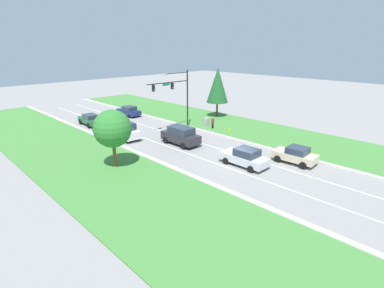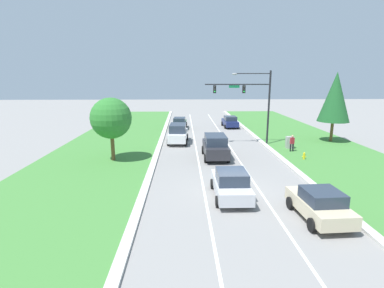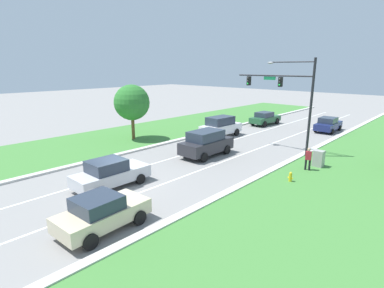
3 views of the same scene
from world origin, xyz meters
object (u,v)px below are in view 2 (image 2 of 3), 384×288
at_px(traffic_signal_mast, 251,96).
at_px(navy_sedan, 230,122).
at_px(charcoal_suv, 215,146).
at_px(pedestrian, 292,143).
at_px(fire_hydrant, 304,156).
at_px(forest_sedan, 180,123).
at_px(champagne_sedan, 320,204).
at_px(white_suv, 178,133).
at_px(oak_near_left_tree, 111,118).
at_px(silver_sedan, 231,184).
at_px(conifer_near_right_tree, 335,97).
at_px(utility_cabinet, 290,143).

bearing_deg(traffic_signal_mast, navy_sedan, 91.58).
relative_size(charcoal_suv, pedestrian, 2.87).
bearing_deg(fire_hydrant, forest_sedan, 124.08).
bearing_deg(pedestrian, charcoal_suv, 3.39).
distance_m(champagne_sedan, white_suv, 20.01).
bearing_deg(oak_near_left_tree, charcoal_suv, 4.39).
distance_m(silver_sedan, fire_hydrant, 11.27).
relative_size(fire_hydrant, conifer_near_right_tree, 0.09).
bearing_deg(utility_cabinet, champagne_sedan, -104.17).
xyz_separation_m(traffic_signal_mast, silver_sedan, (-4.27, -14.42, -4.33)).
height_order(charcoal_suv, fire_hydrant, charcoal_suv).
bearing_deg(conifer_near_right_tree, utility_cabinet, -151.28).
relative_size(white_suv, pedestrian, 2.90).
distance_m(forest_sedan, utility_cabinet, 16.73).
height_order(traffic_signal_mast, forest_sedan, traffic_signal_mast).
distance_m(forest_sedan, fire_hydrant, 19.93).
bearing_deg(forest_sedan, oak_near_left_tree, -105.72).
xyz_separation_m(traffic_signal_mast, charcoal_suv, (-4.26, -5.36, -4.10)).
bearing_deg(silver_sedan, oak_near_left_tree, 136.82).
distance_m(champagne_sedan, navy_sedan, 28.92).
bearing_deg(conifer_near_right_tree, charcoal_suv, -154.87).
bearing_deg(champagne_sedan, navy_sedan, 87.11).
height_order(utility_cabinet, pedestrian, pedestrian).
bearing_deg(traffic_signal_mast, oak_near_left_tree, -155.49).
relative_size(charcoal_suv, forest_sedan, 1.01).
height_order(traffic_signal_mast, silver_sedan, traffic_signal_mast).
relative_size(champagne_sedan, navy_sedan, 0.94).
distance_m(traffic_signal_mast, white_suv, 8.81).
bearing_deg(champagne_sedan, white_suv, 108.97).
xyz_separation_m(charcoal_suv, fire_hydrant, (7.78, -0.93, -0.75)).
bearing_deg(navy_sedan, forest_sedan, -171.68).
bearing_deg(white_suv, charcoal_suv, -58.66).
bearing_deg(silver_sedan, pedestrian, 54.71).
relative_size(navy_sedan, utility_cabinet, 3.54).
xyz_separation_m(silver_sedan, charcoal_suv, (0.01, 9.06, 0.23)).
bearing_deg(conifer_near_right_tree, champagne_sedan, -117.68).
relative_size(traffic_signal_mast, silver_sedan, 1.68).
distance_m(pedestrian, oak_near_left_tree, 17.15).
distance_m(conifer_near_right_tree, oak_near_left_tree, 23.95).
xyz_separation_m(fire_hydrant, conifer_near_right_tree, (6.03, 7.41, 4.68)).
bearing_deg(forest_sedan, charcoal_suv, -74.38).
bearing_deg(utility_cabinet, charcoal_suv, -157.66).
xyz_separation_m(utility_cabinet, fire_hydrant, (-0.17, -4.20, -0.29)).
relative_size(silver_sedan, pedestrian, 2.76).
bearing_deg(charcoal_suv, forest_sedan, 102.02).
xyz_separation_m(traffic_signal_mast, oak_near_left_tree, (-13.27, -6.05, -1.44)).
relative_size(navy_sedan, forest_sedan, 0.94).
bearing_deg(fire_hydrant, champagne_sedan, -108.37).
height_order(navy_sedan, oak_near_left_tree, oak_near_left_tree).
distance_m(white_suv, fire_hydrant, 13.47).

